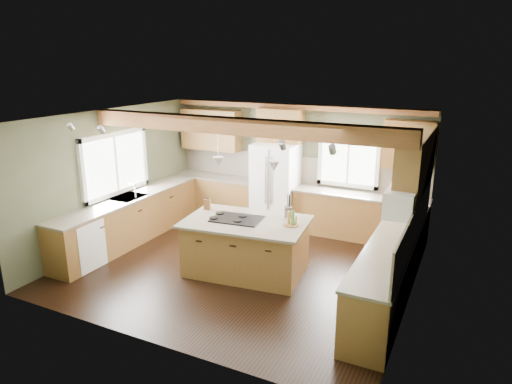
% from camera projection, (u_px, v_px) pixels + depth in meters
% --- Properties ---
extents(floor, '(5.60, 5.60, 0.00)m').
position_uv_depth(floor, '(242.00, 266.00, 7.99)').
color(floor, black).
rests_on(floor, ground).
extents(ceiling, '(5.60, 5.60, 0.00)m').
position_uv_depth(ceiling, '(241.00, 117.00, 7.26)').
color(ceiling, silver).
rests_on(ceiling, wall_back).
extents(wall_back, '(5.60, 0.00, 5.60)m').
position_uv_depth(wall_back, '(296.00, 165.00, 9.78)').
color(wall_back, '#414732').
rests_on(wall_back, ground).
extents(wall_left, '(0.00, 5.00, 5.00)m').
position_uv_depth(wall_left, '(113.00, 177.00, 8.80)').
color(wall_left, '#414732').
rests_on(wall_left, ground).
extents(wall_right, '(0.00, 5.00, 5.00)m').
position_uv_depth(wall_right, '(416.00, 220.00, 6.45)').
color(wall_right, '#414732').
rests_on(wall_right, ground).
extents(ceiling_beam, '(5.55, 0.26, 0.26)m').
position_uv_depth(ceiling_beam, '(236.00, 126.00, 7.17)').
color(ceiling_beam, brown).
rests_on(ceiling_beam, ceiling).
extents(soffit_trim, '(5.55, 0.20, 0.10)m').
position_uv_depth(soffit_trim, '(295.00, 107.00, 9.35)').
color(soffit_trim, brown).
rests_on(soffit_trim, ceiling).
extents(backsplash_back, '(5.58, 0.03, 0.58)m').
position_uv_depth(backsplash_back, '(295.00, 169.00, 9.79)').
color(backsplash_back, brown).
rests_on(backsplash_back, wall_back).
extents(backsplash_right, '(0.03, 3.70, 0.58)m').
position_uv_depth(backsplash_right, '(415.00, 224.00, 6.52)').
color(backsplash_right, brown).
rests_on(backsplash_right, wall_right).
extents(base_cab_back_left, '(2.02, 0.60, 0.88)m').
position_uv_depth(base_cab_back_left, '(218.00, 196.00, 10.52)').
color(base_cab_back_left, brown).
rests_on(base_cab_back_left, floor).
extents(counter_back_left, '(2.06, 0.64, 0.04)m').
position_uv_depth(counter_back_left, '(217.00, 177.00, 10.39)').
color(counter_back_left, '#453E33').
rests_on(counter_back_left, base_cab_back_left).
extents(base_cab_back_right, '(2.62, 0.60, 0.88)m').
position_uv_depth(base_cab_back_right, '(359.00, 217.00, 9.14)').
color(base_cab_back_right, brown).
rests_on(base_cab_back_right, floor).
extents(counter_back_right, '(2.66, 0.64, 0.04)m').
position_uv_depth(counter_back_right, '(360.00, 195.00, 9.01)').
color(counter_back_right, '#453E33').
rests_on(counter_back_right, base_cab_back_right).
extents(base_cab_left, '(0.60, 3.70, 0.88)m').
position_uv_depth(base_cab_left, '(131.00, 220.00, 8.96)').
color(base_cab_left, brown).
rests_on(base_cab_left, floor).
extents(counter_left, '(0.64, 3.74, 0.04)m').
position_uv_depth(counter_left, '(129.00, 198.00, 8.83)').
color(counter_left, '#453E33').
rests_on(counter_left, base_cab_left).
extents(base_cab_right, '(0.60, 3.70, 0.88)m').
position_uv_depth(base_cab_right, '(390.00, 270.00, 6.86)').
color(base_cab_right, brown).
rests_on(base_cab_right, floor).
extents(counter_right, '(0.64, 3.74, 0.04)m').
position_uv_depth(counter_right, '(393.00, 241.00, 6.73)').
color(counter_right, '#453E33').
rests_on(counter_right, base_cab_right).
extents(upper_cab_back_left, '(1.40, 0.35, 0.90)m').
position_uv_depth(upper_cab_back_left, '(211.00, 130.00, 10.29)').
color(upper_cab_back_left, brown).
rests_on(upper_cab_back_left, wall_back).
extents(upper_cab_over_fridge, '(0.96, 0.35, 0.70)m').
position_uv_depth(upper_cab_over_fridge, '(280.00, 125.00, 9.52)').
color(upper_cab_over_fridge, brown).
rests_on(upper_cab_over_fridge, wall_back).
extents(upper_cab_right, '(0.35, 2.20, 0.90)m').
position_uv_depth(upper_cab_right, '(416.00, 161.00, 7.11)').
color(upper_cab_right, brown).
rests_on(upper_cab_right, wall_right).
extents(upper_cab_back_corner, '(0.90, 0.35, 0.90)m').
position_uv_depth(upper_cab_back_corner, '(408.00, 145.00, 8.48)').
color(upper_cab_back_corner, brown).
rests_on(upper_cab_back_corner, wall_back).
extents(window_left, '(0.04, 1.60, 1.05)m').
position_uv_depth(window_left, '(115.00, 164.00, 8.77)').
color(window_left, white).
rests_on(window_left, wall_left).
extents(window_back, '(1.10, 0.04, 1.00)m').
position_uv_depth(window_back, '(349.00, 159.00, 9.21)').
color(window_back, white).
rests_on(window_back, wall_back).
extents(sink, '(0.50, 0.65, 0.03)m').
position_uv_depth(sink, '(129.00, 198.00, 8.83)').
color(sink, '#262628').
rests_on(sink, counter_left).
extents(faucet, '(0.02, 0.02, 0.28)m').
position_uv_depth(faucet, '(135.00, 191.00, 8.72)').
color(faucet, '#B2B2B7').
rests_on(faucet, sink).
extents(dishwasher, '(0.60, 0.60, 0.84)m').
position_uv_depth(dishwasher, '(80.00, 244.00, 7.84)').
color(dishwasher, white).
rests_on(dishwasher, floor).
extents(oven, '(0.60, 0.72, 0.84)m').
position_uv_depth(oven, '(370.00, 311.00, 5.74)').
color(oven, white).
rests_on(oven, floor).
extents(microwave, '(0.40, 0.70, 0.38)m').
position_uv_depth(microwave, '(401.00, 202.00, 6.43)').
color(microwave, white).
rests_on(microwave, wall_right).
extents(pendant_left, '(0.18, 0.18, 0.16)m').
position_uv_depth(pendant_left, '(218.00, 162.00, 7.41)').
color(pendant_left, '#B2B2B7').
rests_on(pendant_left, ceiling).
extents(pendant_right, '(0.18, 0.18, 0.16)m').
position_uv_depth(pendant_right, '(274.00, 166.00, 7.11)').
color(pendant_right, '#B2B2B7').
rests_on(pendant_right, ceiling).
extents(refrigerator, '(0.90, 0.74, 1.80)m').
position_uv_depth(refrigerator, '(275.00, 185.00, 9.69)').
color(refrigerator, white).
rests_on(refrigerator, floor).
extents(island, '(2.02, 1.37, 0.88)m').
position_uv_depth(island, '(246.00, 247.00, 7.67)').
color(island, brown).
rests_on(island, floor).
extents(island_top, '(2.16, 1.51, 0.04)m').
position_uv_depth(island_top, '(246.00, 222.00, 7.54)').
color(island_top, '#453E33').
rests_on(island_top, island).
extents(cooktop, '(0.88, 0.64, 0.02)m').
position_uv_depth(cooktop, '(237.00, 219.00, 7.58)').
color(cooktop, black).
rests_on(cooktop, island_top).
extents(knife_block, '(0.13, 0.11, 0.19)m').
position_uv_depth(knife_block, '(207.00, 204.00, 8.07)').
color(knife_block, brown).
rests_on(knife_block, island_top).
extents(utensil_crock, '(0.15, 0.15, 0.18)m').
position_uv_depth(utensil_crock, '(288.00, 212.00, 7.69)').
color(utensil_crock, '#463B38').
rests_on(utensil_crock, island_top).
extents(bottle_tray, '(0.26, 0.26, 0.24)m').
position_uv_depth(bottle_tray, '(291.00, 218.00, 7.29)').
color(bottle_tray, brown).
rests_on(bottle_tray, island_top).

